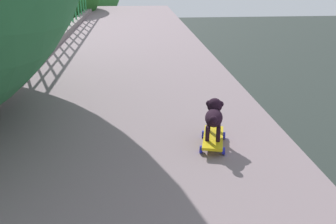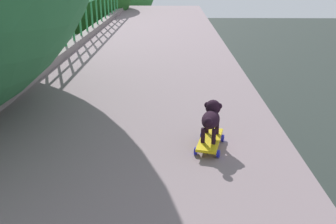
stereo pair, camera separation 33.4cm
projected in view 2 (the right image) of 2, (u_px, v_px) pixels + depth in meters
The scene contains 2 objects.
toy_skateboard at pixel (210, 141), 3.09m from camera, with size 0.30×0.49×0.09m.
small_dog at pixel (211, 117), 3.05m from camera, with size 0.21×0.38×0.31m.
Camera 2 is at (1.75, 0.41, 7.39)m, focal length 37.99 mm.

